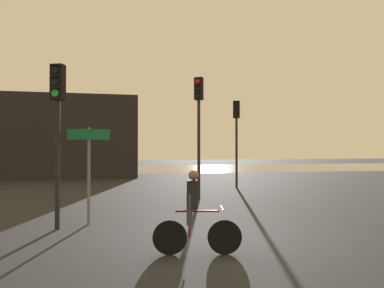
# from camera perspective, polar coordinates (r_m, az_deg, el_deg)

# --- Properties ---
(ground_plane) EXTENTS (120.00, 120.00, 0.00)m
(ground_plane) POSITION_cam_1_polar(r_m,az_deg,el_deg) (8.91, 3.76, -13.86)
(ground_plane) COLOR black
(water_strip) EXTENTS (80.00, 16.00, 0.01)m
(water_strip) POSITION_cam_1_polar(r_m,az_deg,el_deg) (38.03, -8.61, -3.78)
(water_strip) COLOR slate
(water_strip) RESTS_ON ground
(distant_building) EXTENTS (15.24, 4.00, 5.75)m
(distant_building) POSITION_cam_1_polar(r_m,az_deg,el_deg) (28.52, -23.99, 1.03)
(distant_building) COLOR black
(distant_building) RESTS_ON ground
(traffic_light_center) EXTENTS (0.40, 0.42, 4.87)m
(traffic_light_center) POSITION_cam_1_polar(r_m,az_deg,el_deg) (14.93, 1.03, 4.40)
(traffic_light_center) COLOR black
(traffic_light_center) RESTS_ON ground
(traffic_light_near_left) EXTENTS (0.38, 0.40, 4.15)m
(traffic_light_near_left) POSITION_cam_1_polar(r_m,az_deg,el_deg) (10.03, -19.80, 4.32)
(traffic_light_near_left) COLOR black
(traffic_light_near_left) RESTS_ON ground
(traffic_light_far_right) EXTENTS (0.40, 0.42, 4.53)m
(traffic_light_far_right) POSITION_cam_1_polar(r_m,az_deg,el_deg) (19.66, 6.79, 2.53)
(traffic_light_far_right) COLOR black
(traffic_light_far_right) RESTS_ON ground
(direction_sign_post) EXTENTS (1.10, 0.13, 2.60)m
(direction_sign_post) POSITION_cam_1_polar(r_m,az_deg,el_deg) (10.40, -15.46, -2.51)
(direction_sign_post) COLOR slate
(direction_sign_post) RESTS_ON ground
(cyclist) EXTENTS (1.69, 0.50, 1.62)m
(cyclist) POSITION_cam_1_polar(r_m,az_deg,el_deg) (7.25, 0.30, -10.28)
(cyclist) COLOR black
(cyclist) RESTS_ON ground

